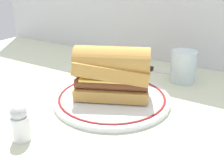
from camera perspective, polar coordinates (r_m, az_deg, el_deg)
The scene contains 6 objects.
ground_plane at distance 0.64m, azimuth -0.34°, elevation -3.07°, with size 1.50×1.50×0.00m, color beige.
plate at distance 0.62m, azimuth 0.00°, elevation -3.17°, with size 0.28×0.28×0.01m.
sausage_sandwich at distance 0.59m, azimuth 0.00°, elevation 2.73°, with size 0.19×0.15×0.12m.
drinking_glass at distance 0.75m, azimuth 15.61°, elevation 3.36°, with size 0.07×0.07×0.09m.
salt_shaker at distance 0.50m, azimuth -19.86°, elevation -8.22°, with size 0.03×0.03×0.07m.
butter_knife at distance 0.82m, azimuth 9.65°, elevation 3.12°, with size 0.16×0.03×0.01m.
Camera 1 is at (0.30, -0.49, 0.28)m, focal length 40.86 mm.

